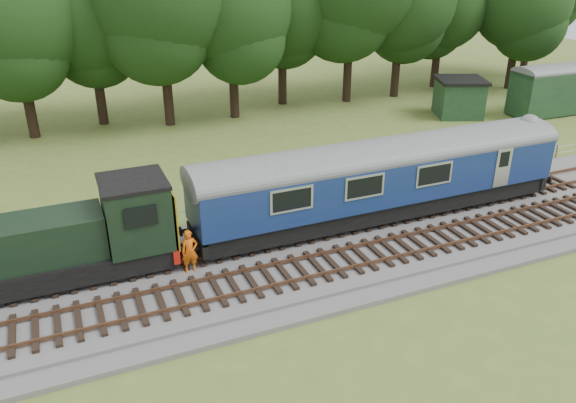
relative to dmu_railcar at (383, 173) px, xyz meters
name	(u,v)px	position (x,y,z in m)	size (l,w,h in m)	color
ground	(286,260)	(-5.48, -1.40, -2.61)	(120.00, 120.00, 0.00)	#4D6926
ballast	(286,256)	(-5.48, -1.40, -2.43)	(70.00, 7.00, 0.35)	#4C4C4F
track_north	(273,237)	(-5.48, 0.00, -2.19)	(67.20, 2.40, 0.21)	black
track_south	(301,270)	(-5.48, -3.00, -2.19)	(67.20, 2.40, 0.21)	black
fence	(250,216)	(-5.48, 3.10, -2.61)	(64.00, 0.12, 1.00)	#6B6054
tree_line	(172,122)	(-5.48, 20.60, -2.61)	(70.00, 8.00, 18.00)	black
dmu_railcar	(383,173)	(0.00, 0.00, 0.00)	(18.05, 2.86, 3.88)	black
shunter_loco	(65,242)	(-13.93, 0.00, -0.63)	(8.91, 2.60, 3.38)	black
worker	(190,251)	(-9.51, -1.26, -1.36)	(0.65, 0.43, 1.79)	#DB570B
shed	(459,97)	(15.29, 13.55, -1.15)	(4.59, 4.59, 2.88)	#17331F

